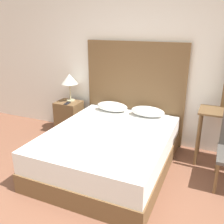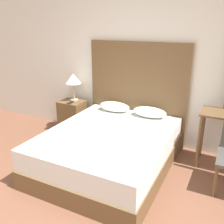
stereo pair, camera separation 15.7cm
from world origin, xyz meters
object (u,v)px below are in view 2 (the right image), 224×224
at_px(nightstand, 72,117).
at_px(table_lamp, 73,79).
at_px(phone_on_bed, 90,131).
at_px(phone_on_nightstand, 70,103).
at_px(bed, 109,150).

bearing_deg(nightstand, table_lamp, 83.98).
distance_m(phone_on_bed, table_lamp, 1.38).
relative_size(table_lamp, phone_on_nightstand, 3.10).
xyz_separation_m(nightstand, table_lamp, (0.01, 0.07, 0.68)).
relative_size(phone_on_bed, nightstand, 0.28).
bearing_deg(phone_on_bed, table_lamp, 133.71).
xyz_separation_m(phone_on_bed, table_lamp, (-0.90, 0.95, 0.43)).
height_order(phone_on_bed, phone_on_nightstand, phone_on_nightstand).
distance_m(nightstand, table_lamp, 0.68).
bearing_deg(bed, nightstand, 146.00).
xyz_separation_m(bed, nightstand, (-1.14, 0.77, 0.03)).
bearing_deg(phone_on_nightstand, phone_on_bed, -41.95).
distance_m(bed, phone_on_nightstand, 1.34).
bearing_deg(table_lamp, nightstand, -96.02).
bearing_deg(phone_on_nightstand, nightstand, 112.95).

